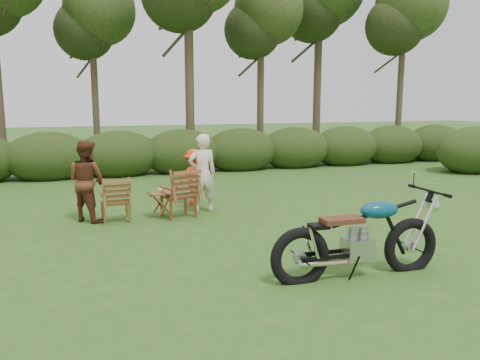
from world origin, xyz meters
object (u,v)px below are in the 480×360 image
object	(u,v)px
cup	(161,190)
adult_a	(203,211)
motorcycle	(356,275)
lawn_chair_left	(116,221)
child	(194,205)
lawn_chair_right	(179,216)
side_table	(162,205)
adult_b	(89,221)

from	to	relation	value
cup	adult_a	size ratio (longest dim) A/B	0.07
motorcycle	cup	world-z (taller)	motorcycle
motorcycle	lawn_chair_left	size ratio (longest dim) A/B	2.65
child	lawn_chair_right	bearing A→B (deg)	55.13
lawn_chair_left	adult_a	world-z (taller)	adult_a
motorcycle	lawn_chair_left	world-z (taller)	motorcycle
side_table	adult_a	world-z (taller)	adult_a
lawn_chair_right	adult_b	size ratio (longest dim) A/B	0.63
motorcycle	adult_a	bearing A→B (deg)	105.78
adult_a	child	world-z (taller)	adult_a
side_table	motorcycle	bearing A→B (deg)	-64.48
lawn_chair_right	child	distance (m)	1.10
adult_a	adult_b	distance (m)	2.26
cup	adult_b	bearing A→B (deg)	173.66
adult_b	child	distance (m)	2.36
side_table	cup	bearing A→B (deg)	98.21
motorcycle	lawn_chair_right	bearing A→B (deg)	113.97
motorcycle	lawn_chair_left	bearing A→B (deg)	127.21
lawn_chair_left	cup	xyz separation A→B (m)	(0.87, 0.05, 0.55)
motorcycle	lawn_chair_right	distance (m)	4.22
motorcycle	adult_a	xyz separation A→B (m)	(-1.00, 4.17, 0.00)
lawn_chair_right	adult_a	distance (m)	0.61
side_table	lawn_chair_right	bearing A→B (deg)	-6.45
motorcycle	side_table	world-z (taller)	motorcycle
lawn_chair_left	child	size ratio (longest dim) A/B	0.69
cup	adult_a	xyz separation A→B (m)	(0.89, 0.17, -0.55)
lawn_chair_left	child	distance (m)	1.98
lawn_chair_left	adult_a	bearing A→B (deg)	-176.33
motorcycle	side_table	distance (m)	4.39
motorcycle	lawn_chair_left	distance (m)	4.82
cup	adult_a	bearing A→B (deg)	10.80
cup	lawn_chair_right	bearing A→B (deg)	-13.68
motorcycle	adult_b	xyz separation A→B (m)	(-3.26, 4.15, 0.00)
lawn_chair_right	adult_a	xyz separation A→B (m)	(0.56, 0.25, 0.00)
adult_a	lawn_chair_right	bearing A→B (deg)	22.37
lawn_chair_left	adult_a	xyz separation A→B (m)	(1.76, 0.22, 0.00)
lawn_chair_left	adult_a	size ratio (longest dim) A/B	0.53
cup	child	distance (m)	1.36
adult_b	cup	bearing A→B (deg)	-142.06
motorcycle	adult_a	world-z (taller)	adult_a
lawn_chair_right	adult_a	bearing A→B (deg)	-169.74
lawn_chair_right	cup	bearing A→B (deg)	-27.65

